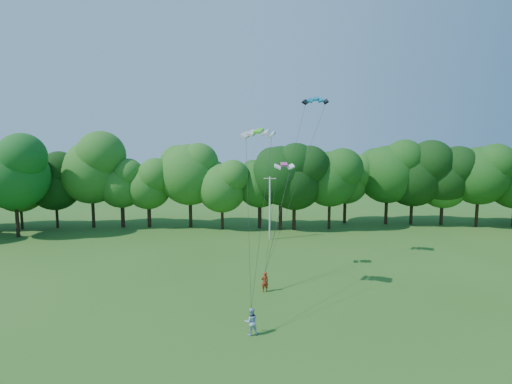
{
  "coord_description": "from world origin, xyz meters",
  "views": [
    {
      "loc": [
        -2.23,
        -21.12,
        12.28
      ],
      "look_at": [
        0.6,
        13.0,
        8.16
      ],
      "focal_mm": 28.0,
      "sensor_mm": 36.0,
      "label": 1
    }
  ],
  "objects": [
    {
      "name": "kite_green",
      "position": [
        0.52,
        9.5,
        13.28
      ],
      "size": [
        2.84,
        2.07,
        0.49
      ],
      "rotation": [
        0.0,
        0.0,
        -0.39
      ],
      "color": "#43CE1E",
      "rests_on": "ground"
    },
    {
      "name": "tree_back_east",
      "position": [
        31.09,
        36.55,
        7.24
      ],
      "size": [
        7.97,
        7.97,
        11.59
      ],
      "color": "#3A2A17",
      "rests_on": "ground"
    },
    {
      "name": "tree_back_west",
      "position": [
        -29.41,
        33.18,
        8.73
      ],
      "size": [
        9.61,
        9.61,
        13.98
      ],
      "color": "#392717",
      "rests_on": "ground"
    },
    {
      "name": "ground",
      "position": [
        0.0,
        0.0,
        0.0
      ],
      "size": [
        160.0,
        160.0,
        0.0
      ],
      "primitive_type": "plane",
      "color": "#275C19",
      "rests_on": "ground"
    },
    {
      "name": "kite_flyer_right",
      "position": [
        -0.51,
        3.37,
        0.9
      ],
      "size": [
        0.95,
        0.79,
        1.8
      ],
      "primitive_type": "imported",
      "rotation": [
        0.0,
        0.0,
        3.27
      ],
      "color": "#A6B9E6",
      "rests_on": "ground"
    },
    {
      "name": "tree_back_center",
      "position": [
        5.95,
        34.89,
        8.4
      ],
      "size": [
        9.25,
        9.25,
        13.45
      ],
      "color": "black",
      "rests_on": "ground"
    },
    {
      "name": "utility_pole",
      "position": [
        3.71,
        29.08,
        4.19
      ],
      "size": [
        1.57,
        0.61,
        8.15
      ],
      "rotation": [
        0.0,
        0.0,
        -0.33
      ],
      "color": "beige",
      "rests_on": "ground"
    },
    {
      "name": "kite_flyer_left",
      "position": [
        1.16,
        10.84,
        0.85
      ],
      "size": [
        0.68,
        0.51,
        1.71
      ],
      "primitive_type": "imported",
      "rotation": [
        0.0,
        0.0,
        3.31
      ],
      "color": "#9E2A14",
      "rests_on": "ground"
    },
    {
      "name": "kite_pink",
      "position": [
        3.47,
        15.77,
        10.4
      ],
      "size": [
        1.87,
        0.93,
        0.36
      ],
      "rotation": [
        0.0,
        0.0,
        -0.02
      ],
      "color": "#CA388E",
      "rests_on": "ground"
    },
    {
      "name": "kite_teal",
      "position": [
        6.97,
        18.43,
        16.72
      ],
      "size": [
        2.7,
        1.81,
        0.54
      ],
      "rotation": [
        0.0,
        0.0,
        -0.32
      ],
      "color": "#046A8C",
      "rests_on": "ground"
    }
  ]
}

